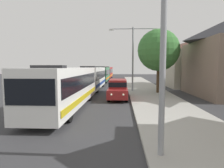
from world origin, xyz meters
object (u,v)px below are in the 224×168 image
Objects in this scene: bus_lead at (67,86)px; bus_second_in_line at (92,77)px; box_truck_oncoming at (94,72)px; white_suv at (118,88)px; bus_middle at (102,74)px; bus_fourth_in_line at (107,72)px; streetlamp_near at (164,0)px; roadside_tree at (158,50)px; streetlamp_mid at (133,52)px.

bus_second_in_line is (-0.00, 12.07, -0.00)m from bus_lead.
bus_lead is 35.35m from box_truck_oncoming.
box_truck_oncoming reaches higher than white_suv.
bus_second_in_line and bus_middle have the same top height.
bus_middle is 0.85× the size of bus_fourth_in_line.
streetlamp_near is at bearing -54.28° from bus_lead.
bus_fourth_in_line is 1.71× the size of roadside_tree.
streetlamp_near reaches higher than bus_fourth_in_line.
white_suv is (3.70, 4.37, -0.66)m from bus_lead.
streetlamp_mid is at bearing 90.00° from streetlamp_near.
bus_fourth_in_line is at bearing 105.69° from roadside_tree.
white_suv is 6.58m from streetlamp_mid.
bus_middle is at bearing -72.31° from box_truck_oncoming.
bus_lead is 1.39× the size of streetlamp_near.
bus_fourth_in_line is at bearing 90.00° from bus_second_in_line.
bus_middle is at bearing 90.00° from bus_lead.
box_truck_oncoming is at bearing 107.69° from bus_middle.
bus_second_in_line reaches higher than box_truck_oncoming.
streetlamp_mid reaches higher than box_truck_oncoming.
bus_fourth_in_line is 1.51× the size of streetlamp_near.
bus_fourth_in_line is at bearing 96.86° from streetlamp_near.
bus_second_in_line is 6.84m from streetlamp_mid.
roadside_tree is (8.23, 8.07, 3.31)m from bus_lead.
white_suv is at bearing -77.21° from box_truck_oncoming.
bus_lead is 11.31m from streetlamp_mid.
roadside_tree reaches higher than bus_middle.
bus_fourth_in_line is (0.00, 12.54, 0.00)m from bus_middle.
white_suv is 0.63× the size of box_truck_oncoming.
bus_second_in_line is 25.31m from bus_fourth_in_line.
bus_lead is at bearing -135.58° from roadside_tree.
bus_fourth_in_line is at bearing 90.00° from bus_middle.
bus_middle is 1.28× the size of streetlamp_near.
box_truck_oncoming is 0.96× the size of streetlamp_near.
roadside_tree is (8.23, -4.01, 3.31)m from bus_second_in_line.
streetlamp_near is at bearing -78.49° from box_truck_oncoming.
roadside_tree reaches higher than bus_second_in_line.
bus_middle is at bearing 99.47° from streetlamp_near.
roadside_tree is (2.83, 15.57, -0.21)m from streetlamp_near.
bus_lead is 12.07m from bus_second_in_line.
bus_lead and bus_fourth_in_line have the same top height.
bus_lead is 1.45× the size of box_truck_oncoming.
box_truck_oncoming is at bearing -146.52° from bus_fourth_in_line.
streetlamp_mid is 1.07× the size of roadside_tree.
streetlamp_mid reaches higher than bus_fourth_in_line.
bus_middle is 12.54m from bus_fourth_in_line.
streetlamp_near is 1.06× the size of streetlamp_mid.
box_truck_oncoming is 43.72m from streetlamp_near.
bus_lead is 11.99m from roadside_tree.
box_truck_oncoming is at bearing 101.51° from streetlamp_near.
box_truck_oncoming is 27.42m from streetlamp_mid.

